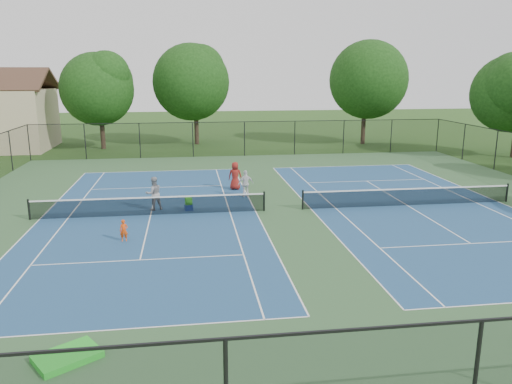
{
  "coord_description": "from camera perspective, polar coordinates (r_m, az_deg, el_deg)",
  "views": [
    {
      "loc": [
        -5.01,
        -25.32,
        7.23
      ],
      "look_at": [
        -1.63,
        -1.0,
        1.3
      ],
      "focal_mm": 35.0,
      "sensor_mm": 36.0,
      "label": 1
    }
  ],
  "objects": [
    {
      "name": "ball_crate",
      "position": [
        26.95,
        -7.7,
        -1.76
      ],
      "size": [
        0.47,
        0.4,
        0.32
      ],
      "primitive_type": "cube",
      "rotation": [
        0.0,
        0.0,
        0.22
      ],
      "color": "navy",
      "rests_on": "ground"
    },
    {
      "name": "perimeter_fence",
      "position": [
        26.42,
        3.19,
        1.26
      ],
      "size": [
        36.08,
        36.08,
        3.02
      ],
      "color": "black",
      "rests_on": "ground"
    },
    {
      "name": "instructor",
      "position": [
        27.15,
        -11.6,
        -0.16
      ],
      "size": [
        1.07,
        0.95,
        1.82
      ],
      "primitive_type": "imported",
      "rotation": [
        0.0,
        0.0,
        3.49
      ],
      "color": "gray",
      "rests_on": "ground"
    },
    {
      "name": "tennis_court_left",
      "position": [
        26.38,
        -11.96,
        -2.41
      ],
      "size": [
        12.0,
        23.83,
        1.07
      ],
      "color": "navy",
      "rests_on": "ground"
    },
    {
      "name": "tennis_court_right",
      "position": [
        28.92,
        16.9,
        -1.3
      ],
      "size": [
        12.0,
        23.83,
        1.07
      ],
      "color": "navy",
      "rests_on": "ground"
    },
    {
      "name": "bystander_c",
      "position": [
        31.31,
        -2.4,
        1.86
      ],
      "size": [
        0.96,
        0.73,
        1.76
      ],
      "primitive_type": "imported",
      "rotation": [
        0.0,
        0.0,
        2.92
      ],
      "color": "maroon",
      "rests_on": "ground"
    },
    {
      "name": "court_pad",
      "position": [
        26.8,
        3.15,
        -2.08
      ],
      "size": [
        36.0,
        36.0,
        0.01
      ],
      "primitive_type": "cube",
      "color": "#335A32",
      "rests_on": "ground"
    },
    {
      "name": "tree_back_b",
      "position": [
        51.33,
        -6.97,
        12.77
      ],
      "size": [
        7.6,
        7.6,
        10.03
      ],
      "color": "#2D2116",
      "rests_on": "ground"
    },
    {
      "name": "ground",
      "position": [
        26.8,
        3.15,
        -2.09
      ],
      "size": [
        140.0,
        140.0,
        0.0
      ],
      "primitive_type": "plane",
      "color": "#234716",
      "rests_on": "ground"
    },
    {
      "name": "child_player",
      "position": [
        22.56,
        -14.87,
        -4.28
      ],
      "size": [
        0.37,
        0.25,
        0.98
      ],
      "primitive_type": "imported",
      "rotation": [
        0.0,
        0.0,
        0.06
      ],
      "color": "#E8480F",
      "rests_on": "ground"
    },
    {
      "name": "green_tarp",
      "position": [
        14.37,
        -20.76,
        -17.17
      ],
      "size": [
        1.88,
        1.75,
        0.17
      ],
      "primitive_type": "cube",
      "rotation": [
        0.0,
        0.0,
        0.59
      ],
      "color": "green",
      "rests_on": "ground"
    },
    {
      "name": "bystander_a",
      "position": [
        29.48,
        -1.18,
        0.97
      ],
      "size": [
        1.0,
        0.58,
        1.6
      ],
      "primitive_type": "imported",
      "rotation": [
        0.0,
        0.0,
        3.36
      ],
      "color": "silver",
      "rests_on": "ground"
    },
    {
      "name": "tree_back_d",
      "position": [
        52.51,
        12.45,
        12.83
      ],
      "size": [
        7.8,
        7.8,
        10.37
      ],
      "color": "#2D2116",
      "rests_on": "ground"
    },
    {
      "name": "ball_hopper",
      "position": [
        26.86,
        -7.72,
        -1.04
      ],
      "size": [
        0.4,
        0.36,
        0.38
      ],
      "primitive_type": "cube",
      "rotation": [
        0.0,
        0.0,
        0.28
      ],
      "color": "green",
      "rests_on": "ball_crate"
    },
    {
      "name": "tree_back_a",
      "position": [
        49.98,
        -17.49,
        11.6
      ],
      "size": [
        6.8,
        6.8,
        9.15
      ],
      "color": "#2D2116",
      "rests_on": "ground"
    }
  ]
}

